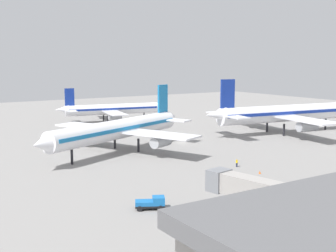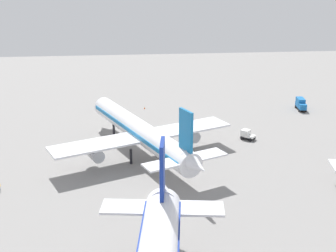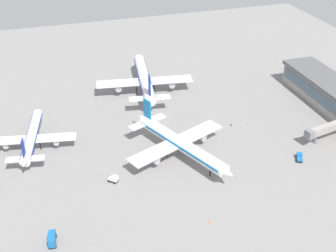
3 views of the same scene
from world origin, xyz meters
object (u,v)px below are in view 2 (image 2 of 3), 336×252
(airplane_distant, at_px, (141,132))
(baggage_tug, at_px, (247,135))
(safety_cone_near_gate, at_px, (145,108))
(catering_truck, at_px, (301,104))

(airplane_distant, xyz_separation_m, baggage_tug, (-7.57, 25.73, -4.46))
(baggage_tug, distance_m, safety_cone_near_gate, 35.87)
(baggage_tug, height_order, safety_cone_near_gate, baggage_tug)
(baggage_tug, bearing_deg, catering_truck, -91.86)
(airplane_distant, bearing_deg, baggage_tug, -96.73)
(catering_truck, bearing_deg, safety_cone_near_gate, -90.53)
(baggage_tug, distance_m, catering_truck, 31.04)
(baggage_tug, relative_size, catering_truck, 0.64)
(airplane_distant, distance_m, safety_cone_near_gate, 35.51)
(airplane_distant, xyz_separation_m, catering_truck, (-29.55, 47.64, -3.92))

